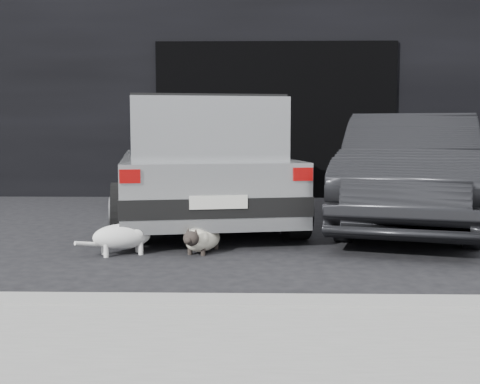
{
  "coord_description": "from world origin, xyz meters",
  "views": [
    {
      "loc": [
        0.64,
        -6.17,
        1.14
      ],
      "look_at": [
        0.51,
        -0.66,
        0.57
      ],
      "focal_mm": 45.0,
      "sensor_mm": 36.0,
      "label": 1
    }
  ],
  "objects_px": {
    "silver_hatchback": "(199,156)",
    "cat_white": "(126,235)",
    "cat_siamese": "(201,240)",
    "second_car": "(411,170)"
  },
  "relations": [
    {
      "from": "second_car",
      "to": "cat_siamese",
      "type": "distance_m",
      "value": 2.86
    },
    {
      "from": "second_car",
      "to": "cat_white",
      "type": "relative_size",
      "value": 5.55
    },
    {
      "from": "second_car",
      "to": "silver_hatchback",
      "type": "bearing_deg",
      "value": -171.55
    },
    {
      "from": "silver_hatchback",
      "to": "cat_white",
      "type": "distance_m",
      "value": 2.13
    },
    {
      "from": "silver_hatchback",
      "to": "cat_siamese",
      "type": "relative_size",
      "value": 5.74
    },
    {
      "from": "second_car",
      "to": "cat_white",
      "type": "distance_m",
      "value": 3.47
    },
    {
      "from": "silver_hatchback",
      "to": "cat_white",
      "type": "height_order",
      "value": "silver_hatchback"
    },
    {
      "from": "silver_hatchback",
      "to": "cat_siamese",
      "type": "xyz_separation_m",
      "value": [
        0.19,
        -1.89,
        -0.7
      ]
    },
    {
      "from": "cat_siamese",
      "to": "cat_white",
      "type": "distance_m",
      "value": 0.69
    },
    {
      "from": "cat_siamese",
      "to": "second_car",
      "type": "bearing_deg",
      "value": -127.17
    }
  ]
}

